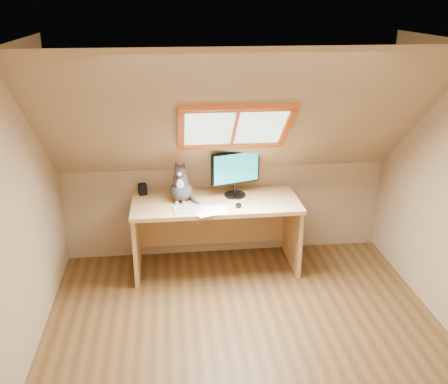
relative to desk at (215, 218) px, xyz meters
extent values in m
plane|color=brown|center=(0.14, -1.45, -0.55)|extent=(3.50, 3.50, 0.00)
cube|color=tan|center=(-1.61, -1.45, 0.65)|extent=(0.02, 3.50, 2.40)
cube|color=tan|center=(0.14, 0.30, -0.05)|extent=(3.50, 0.02, 1.00)
cube|color=silver|center=(0.14, -2.23, 1.85)|extent=(3.50, 1.95, 0.02)
cube|color=tan|center=(0.14, -0.48, 1.15)|extent=(3.50, 1.56, 1.41)
cube|color=#B2E0CC|center=(0.14, -0.40, 1.08)|extent=(0.90, 0.53, 0.48)
cube|color=#C65B12|center=(0.14, -0.40, 1.08)|extent=(1.02, 0.64, 0.59)
cube|color=tan|center=(0.00, -0.07, 0.21)|extent=(1.70, 0.75, 0.04)
cube|color=tan|center=(-0.82, -0.07, -0.18)|extent=(0.04, 0.67, 0.73)
cube|color=tan|center=(0.82, -0.07, -0.18)|extent=(0.04, 0.67, 0.73)
cube|color=tan|center=(0.00, 0.27, -0.18)|extent=(1.60, 0.03, 0.51)
cylinder|color=black|center=(0.21, 0.03, 0.24)|extent=(0.22, 0.22, 0.02)
cylinder|color=black|center=(0.21, 0.03, 0.31)|extent=(0.04, 0.04, 0.12)
cube|color=black|center=(0.21, 0.03, 0.54)|extent=(0.51, 0.19, 0.34)
cube|color=#0A7EDC|center=(0.22, 0.00, 0.54)|extent=(0.47, 0.14, 0.30)
ellipsoid|color=#484240|center=(-0.35, -0.02, 0.33)|extent=(0.27, 0.31, 0.20)
ellipsoid|color=#484240|center=(-0.35, -0.04, 0.45)|extent=(0.17, 0.17, 0.22)
ellipsoid|color=silver|center=(-0.36, -0.10, 0.43)|extent=(0.08, 0.05, 0.13)
ellipsoid|color=#484240|center=(-0.35, -0.09, 0.57)|extent=(0.14, 0.12, 0.11)
sphere|color=silver|center=(-0.36, -0.14, 0.55)|extent=(0.04, 0.04, 0.04)
cone|color=#484240|center=(-0.39, -0.06, 0.63)|extent=(0.06, 0.06, 0.07)
cone|color=#484240|center=(-0.31, -0.07, 0.63)|extent=(0.06, 0.06, 0.07)
cube|color=black|center=(-0.74, 0.18, 0.29)|extent=(0.10, 0.10, 0.12)
cube|color=#B2B2B7|center=(-0.29, -0.27, 0.24)|extent=(0.30, 0.22, 0.01)
ellipsoid|color=black|center=(0.21, -0.26, 0.25)|extent=(0.08, 0.12, 0.03)
cube|color=white|center=(-0.13, -0.33, 0.23)|extent=(0.33, 0.27, 0.00)
cube|color=white|center=(-0.13, -0.33, 0.23)|extent=(0.32, 0.24, 0.00)
cube|color=white|center=(-0.13, -0.33, 0.24)|extent=(0.35, 0.30, 0.00)
camera|label=1|loc=(-0.44, -4.75, 2.18)|focal=40.00mm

